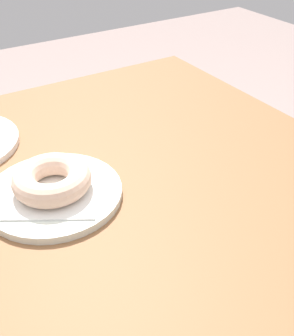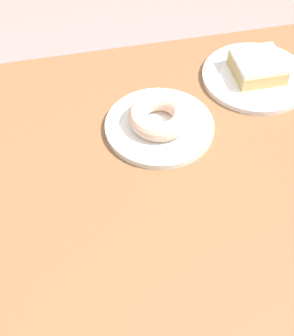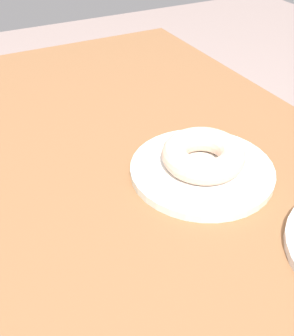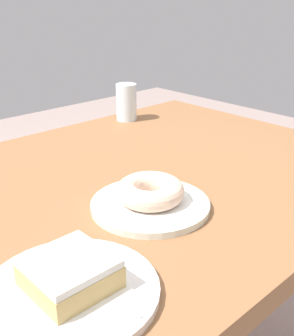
{
  "view_description": "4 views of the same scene",
  "coord_description": "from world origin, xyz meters",
  "px_view_note": "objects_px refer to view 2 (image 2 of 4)",
  "views": [
    {
      "loc": [
        -0.42,
        0.28,
        1.15
      ],
      "look_at": [
        0.04,
        -0.01,
        0.77
      ],
      "focal_mm": 44.83,
      "sensor_mm": 36.0,
      "label": 1
    },
    {
      "loc": [
        -0.08,
        -0.56,
        1.45
      ],
      "look_at": [
        0.05,
        -0.01,
        0.77
      ],
      "focal_mm": 54.16,
      "sensor_mm": 36.0,
      "label": 2
    },
    {
      "loc": [
        0.51,
        -0.18,
        1.1
      ],
      "look_at": [
        0.09,
        0.04,
        0.76
      ],
      "focal_mm": 43.93,
      "sensor_mm": 36.0,
      "label": 3
    },
    {
      "loc": [
        0.58,
        0.62,
        1.09
      ],
      "look_at": [
        0.03,
        0.04,
        0.76
      ],
      "focal_mm": 45.11,
      "sensor_mm": 36.0,
      "label": 4
    }
  ],
  "objects_px": {
    "donut_glazed_square": "(258,66)",
    "donut_sugar_ring": "(160,116)",
    "plate_sugar_ring": "(159,126)",
    "plate_glazed_square": "(256,77)"
  },
  "relations": [
    {
      "from": "donut_glazed_square",
      "to": "donut_sugar_ring",
      "type": "xyz_separation_m",
      "value": [
        -0.24,
        -0.1,
        -0.0
      ]
    },
    {
      "from": "donut_sugar_ring",
      "to": "donut_glazed_square",
      "type": "bearing_deg",
      "value": 23.04
    },
    {
      "from": "plate_sugar_ring",
      "to": "plate_glazed_square",
      "type": "bearing_deg",
      "value": 23.04
    },
    {
      "from": "donut_glazed_square",
      "to": "plate_sugar_ring",
      "type": "relative_size",
      "value": 0.47
    },
    {
      "from": "plate_glazed_square",
      "to": "plate_sugar_ring",
      "type": "bearing_deg",
      "value": -156.96
    },
    {
      "from": "plate_sugar_ring",
      "to": "donut_sugar_ring",
      "type": "xyz_separation_m",
      "value": [
        0.0,
        0.0,
        0.03
      ]
    },
    {
      "from": "plate_glazed_square",
      "to": "donut_sugar_ring",
      "type": "xyz_separation_m",
      "value": [
        -0.24,
        -0.1,
        0.03
      ]
    },
    {
      "from": "plate_glazed_square",
      "to": "donut_sugar_ring",
      "type": "height_order",
      "value": "donut_sugar_ring"
    },
    {
      "from": "donut_glazed_square",
      "to": "plate_glazed_square",
      "type": "bearing_deg",
      "value": -90.0
    },
    {
      "from": "donut_glazed_square",
      "to": "donut_sugar_ring",
      "type": "distance_m",
      "value": 0.26
    }
  ]
}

